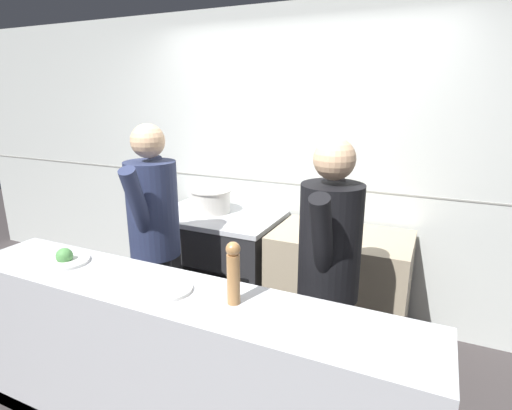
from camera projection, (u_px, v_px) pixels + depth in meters
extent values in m
plane|color=#383333|center=(213.00, 404.00, 2.54)|extent=(14.00, 14.00, 0.00)
cube|color=silver|center=(294.00, 166.00, 3.44)|extent=(8.00, 0.06, 2.60)
cube|color=gray|center=(292.00, 184.00, 3.45)|extent=(8.00, 0.00, 0.01)
cube|color=#232326|center=(219.00, 265.00, 3.54)|extent=(1.04, 0.70, 0.87)
cube|color=#B7BABF|center=(217.00, 216.00, 3.42)|extent=(1.06, 0.71, 0.04)
cube|color=#B7BABF|center=(198.00, 273.00, 3.23)|extent=(0.94, 0.03, 0.10)
cube|color=gray|center=(338.00, 288.00, 3.11)|extent=(1.02, 0.65, 0.89)
cube|color=black|center=(326.00, 354.00, 2.95)|extent=(1.00, 0.04, 0.10)
cube|color=#B7BABF|center=(176.00, 372.00, 2.11)|extent=(2.57, 0.45, 0.97)
cylinder|color=beige|center=(211.00, 201.00, 3.46)|extent=(0.33, 0.33, 0.20)
cylinder|color=beige|center=(211.00, 190.00, 3.44)|extent=(0.35, 0.35, 0.01)
cube|color=#B7BABF|center=(333.00, 239.00, 2.89)|extent=(0.24, 0.11, 0.01)
cube|color=black|center=(308.00, 237.00, 2.91)|extent=(0.11, 0.06, 0.02)
cylinder|color=white|center=(65.00, 261.00, 2.30)|extent=(0.27, 0.27, 0.02)
sphere|color=#4C8C47|center=(64.00, 256.00, 2.29)|extent=(0.09, 0.09, 0.09)
cylinder|color=white|center=(169.00, 289.00, 1.97)|extent=(0.24, 0.24, 0.02)
cylinder|color=#AD7A47|center=(233.00, 279.00, 1.83)|extent=(0.06, 0.06, 0.24)
sphere|color=#AD7A47|center=(233.00, 249.00, 1.79)|extent=(0.07, 0.07, 0.07)
cube|color=black|center=(160.00, 305.00, 2.95)|extent=(0.34, 0.27, 0.80)
cylinder|color=#262D4C|center=(153.00, 209.00, 2.75)|extent=(0.43, 0.43, 0.66)
sphere|color=#D8AD84|center=(148.00, 141.00, 2.62)|extent=(0.23, 0.23, 0.23)
cylinder|color=#262D4C|center=(163.00, 191.00, 2.92)|extent=(0.19, 0.35, 0.56)
cylinder|color=#262D4C|center=(139.00, 207.00, 2.53)|extent=(0.19, 0.35, 0.56)
cube|color=black|center=(324.00, 355.00, 2.39)|extent=(0.30, 0.20, 0.79)
cylinder|color=black|center=(330.00, 242.00, 2.20)|extent=(0.36, 0.36, 0.65)
sphere|color=#D8AD84|center=(334.00, 159.00, 2.07)|extent=(0.22, 0.22, 0.22)
cylinder|color=black|center=(338.00, 218.00, 2.36)|extent=(0.12, 0.33, 0.55)
cylinder|color=black|center=(323.00, 241.00, 2.00)|extent=(0.12, 0.33, 0.55)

